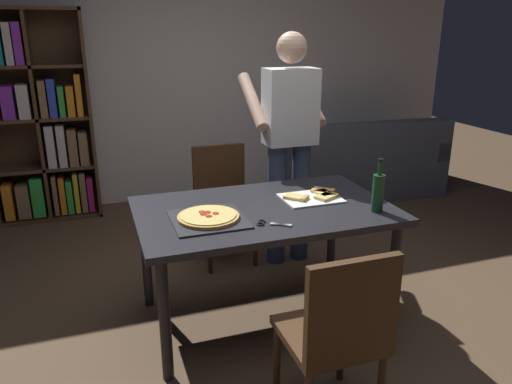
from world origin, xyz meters
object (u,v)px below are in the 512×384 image
Objects in this scene: dining_table at (264,219)px; chair_far_side at (223,196)px; person_serving_pizza at (289,137)px; kitchen_scissors at (268,223)px; chair_near_camera at (338,330)px; couch at (363,167)px; pepperoni_pizza_on_tray at (208,218)px; wine_bottle at (378,192)px; bookshelf at (14,129)px.

dining_table is 1.69× the size of chair_far_side.
person_serving_pizza is 9.21× the size of kitchen_scissors.
chair_far_side is 4.74× the size of kitchen_scissors.
person_serving_pizza is at bearing 57.75° from dining_table.
chair_far_side is (0.00, 1.91, 0.00)m from chair_near_camera.
couch is (1.90, 1.03, -0.21)m from chair_far_side.
couch is (1.90, 2.94, -0.21)m from chair_near_camera.
couch is 9.16× the size of kitchen_scissors.
chair_near_camera is 1.91m from chair_far_side.
chair_near_camera is 0.74m from kitchen_scissors.
chair_far_side is 2.21× the size of pepperoni_pizza_on_tray.
chair_near_camera reaches higher than pepperoni_pizza_on_tray.
pepperoni_pizza_on_tray is 0.99m from wine_bottle.
chair_near_camera is 0.46× the size of bookshelf.
chair_near_camera is at bearing -122.82° from couch.
chair_far_side is at bearing 86.70° from kitchen_scissors.
pepperoni_pizza_on_tray is at bearing -135.12° from person_serving_pizza.
chair_far_side is 1.41m from wine_bottle.
wine_bottle reaches higher than couch.
couch is at bearing 48.76° from kitchen_scissors.
wine_bottle is at bearing -119.81° from couch.
chair_near_camera is 0.51× the size of person_serving_pizza.
person_serving_pizza reaches higher than kitchen_scissors.
dining_table is 0.39m from pepperoni_pizza_on_tray.
person_serving_pizza is 1.02m from wine_bottle.
chair_near_camera reaches higher than kitchen_scissors.
dining_table is 1.69× the size of chair_near_camera.
wine_bottle is (0.60, -1.23, 0.36)m from chair_far_side.
couch reaches higher than dining_table.
wine_bottle is (2.21, -2.64, -0.01)m from bookshelf.
kitchen_scissors is (-0.07, -1.21, 0.24)m from chair_far_side.
wine_bottle is at bearing -50.15° from bookshelf.
chair_far_side is 1.24m from kitchen_scissors.
bookshelf reaches higher than chair_far_side.
bookshelf is 1.11× the size of person_serving_pizza.
couch is 3.57m from bookshelf.
dining_table is at bearing 74.76° from kitchen_scissors.
dining_table is at bearing 90.00° from chair_near_camera.
chair_far_side is 1.13m from pepperoni_pizza_on_tray.
chair_near_camera is at bearing -67.18° from pepperoni_pizza_on_tray.
person_serving_pizza is at bearing -38.38° from bookshelf.
dining_table is 0.87× the size of couch.
bookshelf is at bearing 124.06° from dining_table.
pepperoni_pizza_on_tray is at bearing -63.28° from bookshelf.
bookshelf is at bearing 129.85° from wine_bottle.
couch reaches higher than kitchen_scissors.
pepperoni_pizza_on_tray is 1.29× the size of wine_bottle.
couch is 2.66m from wine_bottle.
dining_table is 0.97m from chair_far_side.
person_serving_pizza reaches higher than chair_far_side.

